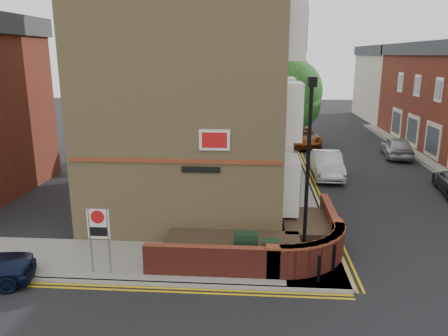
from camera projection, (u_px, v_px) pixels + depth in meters
The scene contains 24 objects.
ground at pixel (254, 289), 13.51m from camera, with size 120.00×120.00×0.00m, color black.
pavement_corner at pixel (154, 262), 15.20m from camera, with size 13.00×3.00×0.12m, color gray.
pavement_main at pixel (286, 164), 28.80m from camera, with size 2.00×32.00×0.12m, color gray.
kerb_side at pixel (143, 283), 13.75m from camera, with size 13.00×0.15×0.12m, color gray.
kerb_main_near at pixel (302, 164), 28.73m from camera, with size 0.15×32.00×0.12m, color gray.
kerb_main_far at pixel (446, 179), 25.26m from camera, with size 0.15×40.00×0.12m, color gray.
yellow_lines_side at pixel (141, 289), 13.52m from camera, with size 13.00×0.28×0.01m, color gold.
yellow_lines_main at pixel (305, 165), 28.72m from camera, with size 0.28×32.00×0.01m, color gold.
corner_building at pixel (195, 73), 19.87m from camera, with size 8.95×10.40×13.60m.
garden_wall at pixel (255, 254), 15.93m from camera, with size 6.80×6.00×1.20m, color maroon, non-canonical shape.
lamppost at pixel (307, 176), 13.72m from camera, with size 0.25×0.50×6.30m.
utility_cabinet_large at pixel (246, 250), 14.61m from camera, with size 0.80×0.45×1.20m, color black.
utility_cabinet_small at pixel (270, 256), 14.28m from camera, with size 0.55×0.40×1.10m, color black.
bollard_near at pixel (319, 269), 13.61m from camera, with size 0.11×0.11×0.90m, color black.
bollard_far at pixel (334, 258), 14.34m from camera, with size 0.11×0.11×0.90m, color black.
zone_sign at pixel (99, 229), 13.94m from camera, with size 0.72×0.07×2.20m.
far_terrace_cream at pixel (389, 83), 48.13m from camera, with size 5.40×12.40×8.00m.
tree_near at pixel (291, 96), 25.74m from camera, with size 3.64×3.65×6.70m.
tree_mid at pixel (284, 80), 33.34m from camera, with size 4.03×4.03×7.42m.
tree_far at pixel (279, 78), 41.13m from camera, with size 3.81×3.81×7.00m.
traffic_light_assembly at pixel (285, 107), 36.77m from camera, with size 0.20×0.16×4.20m.
silver_car_near at pixel (327, 165), 25.81m from camera, with size 1.58×4.52×1.49m, color #ABAEB3.
red_car_main at pixel (302, 137), 34.58m from camera, with size 2.49×5.41×1.50m, color maroon.
silver_car_far at pixel (397, 147), 30.73m from camera, with size 1.75×4.35×1.48m, color #919498.
Camera 1 is at (-0.04, -12.17, 7.05)m, focal length 35.00 mm.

